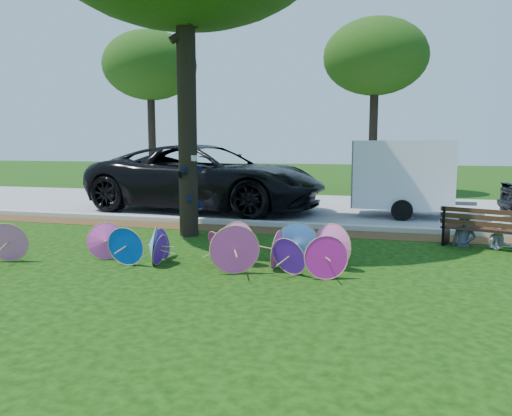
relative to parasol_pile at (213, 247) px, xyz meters
The scene contains 11 objects.
ground 0.74m from the parasol_pile, 98.50° to the right, with size 90.00×90.00×0.00m, color black.
mulch_strip 3.89m from the parasol_pile, 91.39° to the left, with size 90.00×1.00×0.01m, color #472D16.
curb 4.58m from the parasol_pile, 91.18° to the left, with size 90.00×0.30×0.12m, color #B7B5AD.
street 8.73m from the parasol_pile, 90.62° to the left, with size 90.00×8.00×0.01m, color gray.
parasol_pile is the anchor object (origin of this frame).
black_van 7.62m from the parasol_pile, 111.87° to the left, with size 3.54×7.67×2.13m, color black.
cargo_trailer 8.07m from the parasol_pile, 65.56° to the left, with size 2.80×1.77×2.56m, color white.
park_bench 5.74m from the parasol_pile, 32.11° to the left, with size 1.62×0.61×0.84m, color black, non-canonical shape.
person_left 5.49m from the parasol_pile, 34.50° to the left, with size 0.48×0.32×1.33m, color #3D4554.
person_right 6.07m from the parasol_pile, 30.75° to the left, with size 0.52×0.40×1.06m, color silver.
bg_trees 14.54m from the parasol_pile, 83.87° to the left, with size 22.92×6.05×7.40m.
Camera 1 is at (3.12, -7.50, 2.19)m, focal length 35.00 mm.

